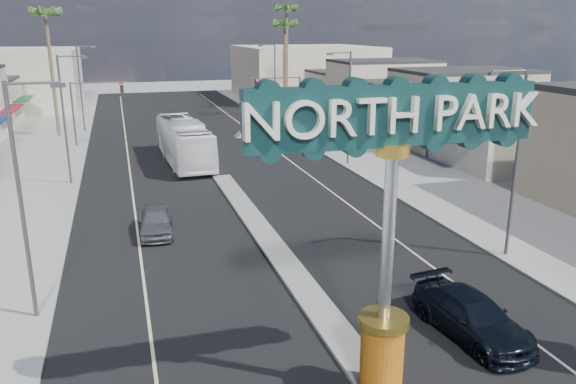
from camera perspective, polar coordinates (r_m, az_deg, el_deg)
ground at (r=43.21m, az=-7.03°, el=1.82°), size 160.00×160.00×0.00m
road at (r=43.21m, az=-7.03°, el=1.83°), size 20.00×120.00×0.01m
median_island at (r=28.29m, az=-1.35°, el=-5.78°), size 1.30×30.00×0.16m
sidewalk_left at (r=43.21m, az=-25.63°, el=0.39°), size 8.00×120.00×0.12m
sidewalk_right at (r=47.50m, az=9.85°, el=3.10°), size 8.00×120.00×0.12m
storefront_row_right at (r=62.95m, az=12.94°, el=8.86°), size 12.00×42.00×6.00m
backdrop_far_left at (r=87.84m, az=-27.08°, el=10.18°), size 20.00×20.00×8.00m
backdrop_far_right at (r=91.25m, az=1.77°, el=12.08°), size 20.00×20.00×8.00m
gateway_sign at (r=15.71m, az=10.32°, el=-1.69°), size 8.20×1.50×9.15m
traffic_signal_left at (r=55.69m, az=-19.23°, el=8.77°), size 5.09×0.45×6.00m
traffic_signal_right at (r=57.94m, az=-0.55°, el=9.92°), size 5.09×0.45×6.00m
streetlight_l_near at (r=22.29m, az=-25.21°, el=0.04°), size 2.03×0.22×9.00m
streetlight_l_mid at (r=41.81m, az=-21.62°, el=7.41°), size 2.03×0.22×9.00m
streetlight_l_far at (r=63.63m, az=-20.22°, el=10.23°), size 2.03×0.22×9.00m
streetlight_r_near at (r=28.05m, az=21.99°, el=3.50°), size 2.03×0.22×9.00m
streetlight_r_mid at (r=45.14m, az=6.05°, el=9.03°), size 2.03×0.22×9.00m
streetlight_r_far at (r=65.86m, az=-1.48°, el=11.38°), size 2.03×0.22×9.00m
palm_left_far at (r=61.58m, az=-23.38°, el=15.76°), size 2.60×2.60×13.10m
palm_right_mid at (r=70.17m, az=-0.31°, el=16.21°), size 2.60×2.60×12.10m
palm_right_far at (r=76.51m, az=-0.14°, el=17.56°), size 2.60×2.60×14.10m
suv_right at (r=21.70m, az=18.15°, el=-11.88°), size 2.67×5.44×1.52m
car_parked_left at (r=31.10m, az=-13.26°, el=-2.87°), size 2.00×4.39×1.46m
city_bus at (r=47.15m, az=-10.52°, el=5.08°), size 3.54×12.75×3.52m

